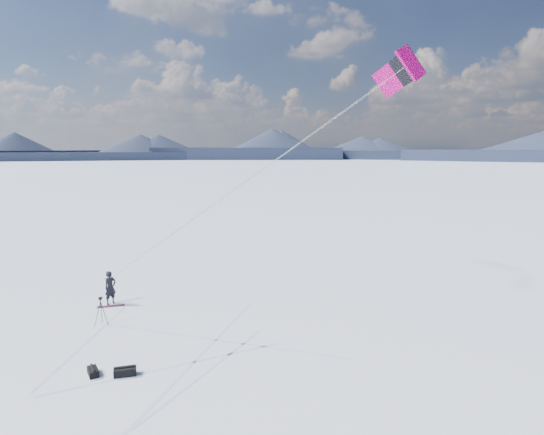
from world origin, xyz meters
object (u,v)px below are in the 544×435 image
(snowkiter, at_px, (111,304))
(snowboard, at_px, (111,306))
(gear_bag_a, at_px, (125,371))
(tripod, at_px, (101,307))
(gear_bag_b, at_px, (93,372))

(snowkiter, distance_m, snowboard, 0.41)
(gear_bag_a, bearing_deg, tripod, 103.41)
(snowboard, relative_size, tripod, 1.01)
(snowboard, height_order, tripod, tripod)
(snowboard, height_order, gear_bag_a, gear_bag_a)
(tripod, bearing_deg, gear_bag_b, -59.52)
(snowboard, xyz_separation_m, gear_bag_b, (3.91, -6.25, 0.11))
(snowkiter, bearing_deg, snowboard, -123.83)
(snowboard, relative_size, gear_bag_a, 1.60)
(gear_bag_b, bearing_deg, snowkiter, 164.02)
(snowboard, xyz_separation_m, gear_bag_a, (5.02, -5.94, 0.13))
(snowkiter, distance_m, gear_bag_b, 7.79)
(tripod, xyz_separation_m, gear_bag_a, (3.83, -3.69, -0.71))
(gear_bag_a, bearing_deg, gear_bag_b, 162.89)
(snowkiter, height_order, tripod, tripod)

